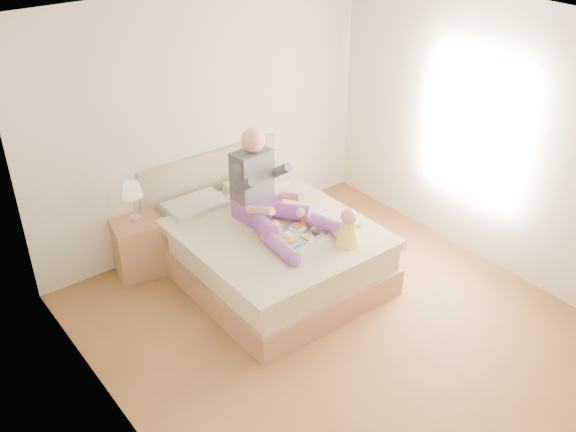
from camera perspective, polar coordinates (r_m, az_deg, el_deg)
room at (r=5.24m, az=5.37°, el=3.53°), size 4.02×4.22×2.71m
bed at (r=6.51m, az=-2.07°, el=-2.68°), size 1.70×2.18×1.00m
nightstand at (r=6.70m, az=-13.06°, el=-2.69°), size 0.55×0.51×0.59m
lamp at (r=6.44m, az=-13.69°, el=2.10°), size 0.20×0.20×0.41m
adult at (r=6.22m, az=-1.96°, el=1.81°), size 0.81×1.18×0.96m
tray at (r=6.08m, az=0.56°, el=-1.61°), size 0.57×0.48×0.14m
baby at (r=5.94m, az=5.33°, el=-1.23°), size 0.25×0.34×0.38m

